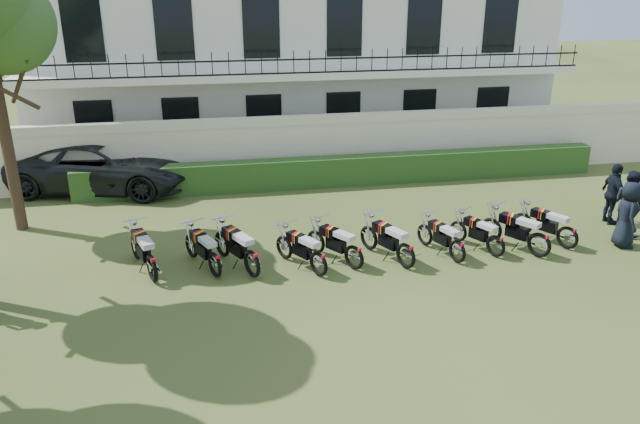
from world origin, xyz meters
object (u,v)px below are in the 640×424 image
object	(u,v)px
motorcycle_3	(319,258)
motorcycle_4	(354,252)
motorcycle_5	(406,250)
suv	(103,166)
motorcycle_0	(151,262)
officer_4	(629,203)
officer_5	(613,194)
motorcycle_6	(458,246)
motorcycle_9	(568,232)
officer_3	(627,214)
motorcycle_1	(215,259)
motorcycle_8	(540,239)
motorcycle_2	(252,257)
motorcycle_7	(496,241)

from	to	relation	value
motorcycle_3	motorcycle_4	size ratio (longest dim) A/B	1.01
motorcycle_5	suv	size ratio (longest dim) A/B	0.31
motorcycle_0	officer_4	bearing A→B (deg)	-17.11
officer_5	motorcycle_0	bearing A→B (deg)	101.59
motorcycle_6	officer_4	xyz separation A→B (m)	(5.34, 0.92, 0.47)
officer_4	motorcycle_9	bearing A→B (deg)	97.53
motorcycle_4	officer_3	xyz separation A→B (m)	(7.43, 0.12, 0.41)
motorcycle_0	motorcycle_1	bearing A→B (deg)	-20.49
motorcycle_3	motorcycle_8	distance (m)	5.75
motorcycle_2	motorcycle_7	world-z (taller)	motorcycle_2
motorcycle_6	officer_4	size ratio (longest dim) A/B	0.94
motorcycle_3	motorcycle_9	xyz separation A→B (m)	(6.75, 0.37, 0.00)
motorcycle_0	motorcycle_2	world-z (taller)	motorcycle_2
motorcycle_8	suv	distance (m)	13.95
motorcycle_4	motorcycle_2	bearing A→B (deg)	145.06
motorcycle_9	officer_5	world-z (taller)	officer_5
motorcycle_2	motorcycle_1	bearing A→B (deg)	142.31
motorcycle_7	motorcycle_4	bearing A→B (deg)	153.52
motorcycle_1	motorcycle_6	world-z (taller)	motorcycle_1
motorcycle_1	motorcycle_4	bearing A→B (deg)	-27.96
motorcycle_8	officer_4	distance (m)	3.33
motorcycle_9	officer_3	distance (m)	1.65
motorcycle_8	motorcycle_1	bearing A→B (deg)	144.37
motorcycle_7	motorcycle_3	bearing A→B (deg)	155.77
motorcycle_3	officer_5	size ratio (longest dim) A/B	0.94
motorcycle_1	officer_4	size ratio (longest dim) A/B	0.98
motorcycle_5	motorcycle_7	xyz separation A→B (m)	(2.48, 0.23, -0.06)
motorcycle_5	motorcycle_7	distance (m)	2.49
motorcycle_0	motorcycle_3	xyz separation A→B (m)	(3.91, -0.41, -0.05)
motorcycle_4	officer_3	world-z (taller)	officer_3
motorcycle_8	officer_3	world-z (taller)	officer_3
motorcycle_6	motorcycle_2	bearing A→B (deg)	158.11
motorcycle_2	motorcycle_5	world-z (taller)	motorcycle_2
motorcycle_1	motorcycle_9	bearing A→B (deg)	-24.78
motorcycle_2	motorcycle_6	xyz separation A→B (m)	(5.14, -0.12, -0.07)
officer_4	motorcycle_0	bearing A→B (deg)	83.44
motorcycle_5	officer_4	distance (m)	6.80
motorcycle_1	motorcycle_2	world-z (taller)	motorcycle_2
motorcycle_6	motorcycle_8	xyz separation A→B (m)	(2.19, -0.08, 0.06)
motorcycle_4	motorcycle_6	bearing A→B (deg)	-36.28
motorcycle_8	suv	world-z (taller)	suv
motorcycle_0	motorcycle_2	distance (m)	2.34
officer_3	officer_4	bearing A→B (deg)	-19.83
motorcycle_4	motorcycle_1	bearing A→B (deg)	142.39
suv	officer_4	size ratio (longest dim) A/B	3.20
motorcycle_0	motorcycle_7	size ratio (longest dim) A/B	1.23
motorcycle_1	officer_5	distance (m)	11.52
officer_3	officer_5	bearing A→B (deg)	-3.86
motorcycle_6	officer_3	size ratio (longest dim) A/B	0.98
motorcycle_0	motorcycle_4	world-z (taller)	motorcycle_0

